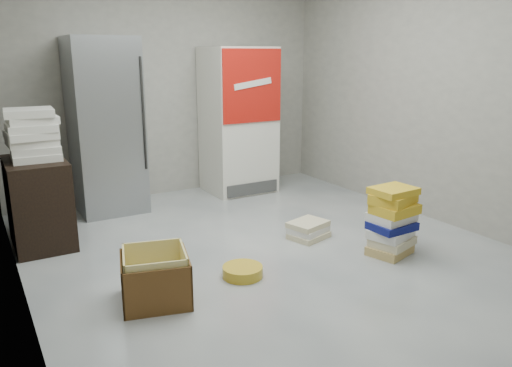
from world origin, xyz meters
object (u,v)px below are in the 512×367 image
object	(u,v)px
phonebook_stack_main	(392,221)
cardboard_box	(156,281)
coke_cooler	(238,120)
steel_fridge	(105,126)
wood_shelf	(39,202)

from	to	relation	value
phonebook_stack_main	cardboard_box	distance (m)	2.11
coke_cooler	steel_fridge	bearing A→B (deg)	179.82
coke_cooler	phonebook_stack_main	world-z (taller)	coke_cooler
wood_shelf	coke_cooler	bearing A→B (deg)	16.28
steel_fridge	cardboard_box	bearing A→B (deg)	-97.12
wood_shelf	phonebook_stack_main	distance (m)	3.20
coke_cooler	wood_shelf	world-z (taller)	coke_cooler
wood_shelf	phonebook_stack_main	xyz separation A→B (m)	(2.63, -1.82, -0.10)
steel_fridge	coke_cooler	distance (m)	1.65
wood_shelf	phonebook_stack_main	bearing A→B (deg)	-34.72
steel_fridge	coke_cooler	world-z (taller)	steel_fridge
coke_cooler	phonebook_stack_main	size ratio (longest dim) A/B	2.98
coke_cooler	cardboard_box	world-z (taller)	coke_cooler
phonebook_stack_main	coke_cooler	bearing A→B (deg)	83.72
coke_cooler	cardboard_box	distance (m)	3.13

